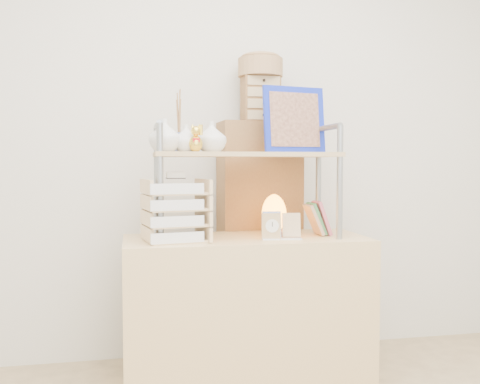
# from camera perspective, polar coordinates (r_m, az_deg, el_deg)

# --- Properties ---
(desk) EXTENTS (1.20, 0.50, 0.75)m
(desk) POSITION_cam_1_polar(r_m,az_deg,el_deg) (2.74, 0.66, -12.65)
(desk) COLOR tan
(desk) RESTS_ON ground
(cabinet) EXTENTS (0.46, 0.26, 1.35)m
(cabinet) POSITION_cam_1_polar(r_m,az_deg,el_deg) (3.07, 2.06, -5.22)
(cabinet) COLOR brown
(cabinet) RESTS_ON ground
(hutch) EXTENTS (0.93, 0.34, 0.77)m
(hutch) POSITION_cam_1_polar(r_m,az_deg,el_deg) (2.64, -1.08, 4.74)
(hutch) COLOR gray
(hutch) RESTS_ON desk
(letter_tray) EXTENTS (0.31, 0.29, 0.33)m
(letter_tray) POSITION_cam_1_polar(r_m,az_deg,el_deg) (2.53, -6.88, -2.32)
(letter_tray) COLOR #DBBD83
(letter_tray) RESTS_ON desk
(salt_lamp) EXTENTS (0.14, 0.13, 0.21)m
(salt_lamp) POSITION_cam_1_polar(r_m,az_deg,el_deg) (2.71, 3.64, -2.43)
(salt_lamp) COLOR brown
(salt_lamp) RESTS_ON desk
(desk_clock) EXTENTS (0.10, 0.06, 0.13)m
(desk_clock) POSITION_cam_1_polar(r_m,az_deg,el_deg) (2.58, 3.34, -3.69)
(desk_clock) COLOR tan
(desk_clock) RESTS_ON desk
(postcard_stand) EXTENTS (0.20, 0.07, 0.14)m
(postcard_stand) POSITION_cam_1_polar(r_m,az_deg,el_deg) (2.60, 4.44, -4.20)
(postcard_stand) COLOR white
(postcard_stand) RESTS_ON desk
(drawer_chest) EXTENTS (0.20, 0.16, 0.25)m
(drawer_chest) POSITION_cam_1_polar(r_m,az_deg,el_deg) (3.03, 2.19, 9.84)
(drawer_chest) COLOR brown
(drawer_chest) RESTS_ON cabinet
(woven_basket) EXTENTS (0.25, 0.25, 0.10)m
(woven_basket) POSITION_cam_1_polar(r_m,az_deg,el_deg) (3.06, 2.19, 13.09)
(woven_basket) COLOR olive
(woven_basket) RESTS_ON drawer_chest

